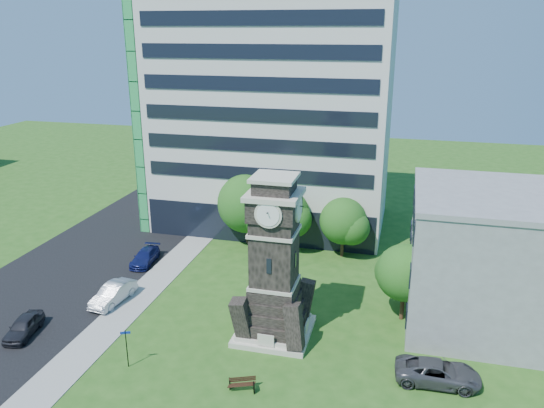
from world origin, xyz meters
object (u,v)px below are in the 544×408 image
(clock_tower, at_px, (274,269))
(car_east_lot, at_px, (438,372))
(car_street_north, at_px, (145,257))
(street_sign, at_px, (126,344))
(park_bench, at_px, (242,383))
(car_street_south, at_px, (24,326))
(car_street_mid, at_px, (113,294))

(clock_tower, height_order, car_east_lot, clock_tower)
(clock_tower, distance_m, car_street_north, 18.24)
(car_east_lot, distance_m, street_sign, 20.41)
(car_east_lot, bearing_deg, car_street_north, 63.73)
(park_bench, distance_m, street_sign, 8.25)
(car_street_north, height_order, park_bench, car_street_north)
(clock_tower, distance_m, car_street_south, 19.16)
(car_street_south, height_order, car_street_mid, car_street_mid)
(clock_tower, bearing_deg, car_street_south, -165.06)
(car_street_mid, relative_size, park_bench, 2.78)
(clock_tower, height_order, car_street_south, clock_tower)
(car_street_mid, xyz_separation_m, car_street_north, (-1.08, 7.70, -0.12))
(car_east_lot, relative_size, street_sign, 1.94)
(car_street_north, distance_m, car_east_lot, 29.33)
(car_street_south, xyz_separation_m, car_street_mid, (3.86, 6.08, 0.08))
(car_street_mid, relative_size, street_sign, 1.69)
(car_east_lot, height_order, park_bench, car_east_lot)
(clock_tower, height_order, car_street_mid, clock_tower)
(car_east_lot, height_order, street_sign, street_sign)
(park_bench, bearing_deg, car_street_north, 110.91)
(car_street_north, relative_size, street_sign, 1.62)
(clock_tower, bearing_deg, car_street_north, 149.42)
(clock_tower, distance_m, car_east_lot, 12.79)
(car_east_lot, bearing_deg, park_bench, 105.58)
(car_street_south, height_order, car_street_north, car_street_south)
(clock_tower, xyz_separation_m, car_street_mid, (-14.11, 1.28, -4.50))
(car_street_south, distance_m, car_street_north, 14.05)
(park_bench, xyz_separation_m, street_sign, (-8.14, 0.39, 1.28))
(car_street_mid, relative_size, car_street_north, 1.05)
(car_east_lot, relative_size, park_bench, 3.19)
(clock_tower, relative_size, car_street_south, 2.99)
(clock_tower, relative_size, car_east_lot, 2.26)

